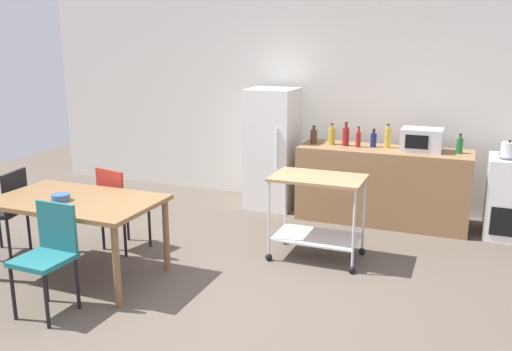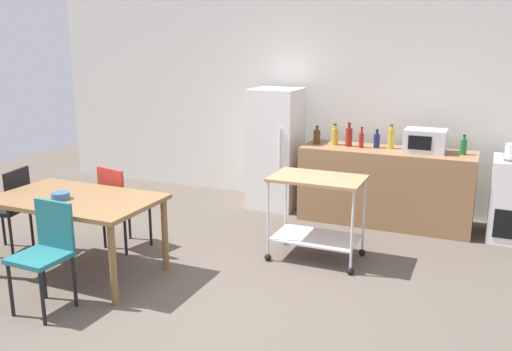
{
  "view_description": "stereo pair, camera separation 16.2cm",
  "coord_description": "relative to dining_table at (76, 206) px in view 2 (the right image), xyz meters",
  "views": [
    {
      "loc": [
        1.82,
        -3.82,
        2.16
      ],
      "look_at": [
        -0.18,
        1.2,
        0.8
      ],
      "focal_mm": 38.17,
      "sensor_mm": 36.0,
      "label": 1
    },
    {
      "loc": [
        1.97,
        -3.76,
        2.16
      ],
      "look_at": [
        -0.18,
        1.2,
        0.8
      ],
      "focal_mm": 38.17,
      "sensor_mm": 36.0,
      "label": 2
    }
  ],
  "objects": [
    {
      "name": "ground_plane",
      "position": [
        1.45,
        0.02,
        -0.67
      ],
      "size": [
        12.0,
        12.0,
        0.0
      ],
      "primitive_type": "plane",
      "color": "brown"
    },
    {
      "name": "back_wall",
      "position": [
        1.45,
        3.22,
        0.78
      ],
      "size": [
        8.4,
        0.12,
        2.9
      ],
      "primitive_type": "cube",
      "color": "silver",
      "rests_on": "ground_plane"
    },
    {
      "name": "kitchen_counter",
      "position": [
        2.35,
        2.62,
        -0.22
      ],
      "size": [
        2.0,
        0.64,
        0.9
      ],
      "primitive_type": "cube",
      "color": "olive",
      "rests_on": "ground_plane"
    },
    {
      "name": "dining_table",
      "position": [
        0.0,
        0.0,
        0.0
      ],
      "size": [
        1.5,
        0.9,
        0.75
      ],
      "color": "brown",
      "rests_on": "ground_plane"
    },
    {
      "name": "chair_red",
      "position": [
        -0.02,
        0.68,
        -0.15
      ],
      "size": [
        0.48,
        0.48,
        0.89
      ],
      "rotation": [
        0.0,
        0.0,
        2.91
      ],
      "color": "#B72D23",
      "rests_on": "ground_plane"
    },
    {
      "name": "chair_teal",
      "position": [
        0.23,
        -0.64,
        -0.15
      ],
      "size": [
        0.41,
        0.41,
        0.89
      ],
      "rotation": [
        0.0,
        0.0,
        -0.03
      ],
      "color": "#1E666B",
      "rests_on": "ground_plane"
    },
    {
      "name": "chair_black",
      "position": [
        -0.99,
        0.13,
        -0.15
      ],
      "size": [
        0.47,
        0.47,
        0.89
      ],
      "rotation": [
        0.0,
        0.0,
        -1.37
      ],
      "color": "black",
      "rests_on": "ground_plane"
    },
    {
      "name": "refrigerator",
      "position": [
        0.9,
        2.72,
        0.1
      ],
      "size": [
        0.6,
        0.63,
        1.55
      ],
      "color": "white",
      "rests_on": "ground_plane"
    },
    {
      "name": "kitchen_cart",
      "position": [
        1.93,
        1.23,
        -0.1
      ],
      "size": [
        0.91,
        0.57,
        0.85
      ],
      "color": "#A37A51",
      "rests_on": "ground_plane"
    },
    {
      "name": "bottle_soy_sauce",
      "position": [
        1.48,
        2.64,
        0.32
      ],
      "size": [
        0.08,
        0.08,
        0.22
      ],
      "color": "#4C2D19",
      "rests_on": "kitchen_counter"
    },
    {
      "name": "bottle_olive_oil",
      "position": [
        1.7,
        2.66,
        0.34
      ],
      "size": [
        0.08,
        0.08,
        0.26
      ],
      "color": "gold",
      "rests_on": "kitchen_counter"
    },
    {
      "name": "bottle_sesame_oil",
      "position": [
        1.88,
        2.64,
        0.35
      ],
      "size": [
        0.08,
        0.08,
        0.28
      ],
      "color": "maroon",
      "rests_on": "kitchen_counter"
    },
    {
      "name": "bottle_soda",
      "position": [
        2.04,
        2.61,
        0.33
      ],
      "size": [
        0.06,
        0.06,
        0.25
      ],
      "color": "maroon",
      "rests_on": "kitchen_counter"
    },
    {
      "name": "bottle_sparkling_water",
      "position": [
        2.21,
        2.68,
        0.32
      ],
      "size": [
        0.07,
        0.07,
        0.22
      ],
      "color": "navy",
      "rests_on": "kitchen_counter"
    },
    {
      "name": "bottle_wine",
      "position": [
        2.37,
        2.7,
        0.35
      ],
      "size": [
        0.08,
        0.08,
        0.28
      ],
      "color": "gold",
      "rests_on": "kitchen_counter"
    },
    {
      "name": "microwave",
      "position": [
        2.76,
        2.66,
        0.36
      ],
      "size": [
        0.46,
        0.35,
        0.26
      ],
      "color": "silver",
      "rests_on": "kitchen_counter"
    },
    {
      "name": "bottle_vinegar",
      "position": [
        3.18,
        2.66,
        0.32
      ],
      "size": [
        0.07,
        0.07,
        0.22
      ],
      "color": "#1E6628",
      "rests_on": "kitchen_counter"
    },
    {
      "name": "fruit_bowl",
      "position": [
        -0.08,
        -0.1,
        0.11
      ],
      "size": [
        0.16,
        0.16,
        0.06
      ],
      "primitive_type": "cylinder",
      "color": "#33598C",
      "rests_on": "dining_table"
    }
  ]
}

